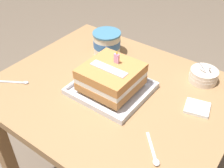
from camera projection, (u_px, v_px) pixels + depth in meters
name	position (u px, v px, depth m)	size (l,w,h in m)	color
dining_table	(113.00, 108.00, 1.22)	(0.97, 0.80, 0.72)	#9E754C
foil_tray	(111.00, 89.00, 1.14)	(0.30, 0.28, 0.02)	silver
birthday_cake	(111.00, 77.00, 1.10)	(0.21, 0.22, 0.15)	#C68245
bowl_stack	(203.00, 76.00, 1.18)	(0.12, 0.12, 0.10)	silver
ice_cream_tub	(107.00, 43.00, 1.34)	(0.14, 0.14, 0.11)	silver
serving_spoon_near_tray	(18.00, 82.00, 1.18)	(0.13, 0.09, 0.01)	silver
serving_spoon_by_bowls	(154.00, 157.00, 0.87)	(0.11, 0.11, 0.01)	silver
napkin_pile	(197.00, 108.00, 1.05)	(0.11, 0.10, 0.01)	white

